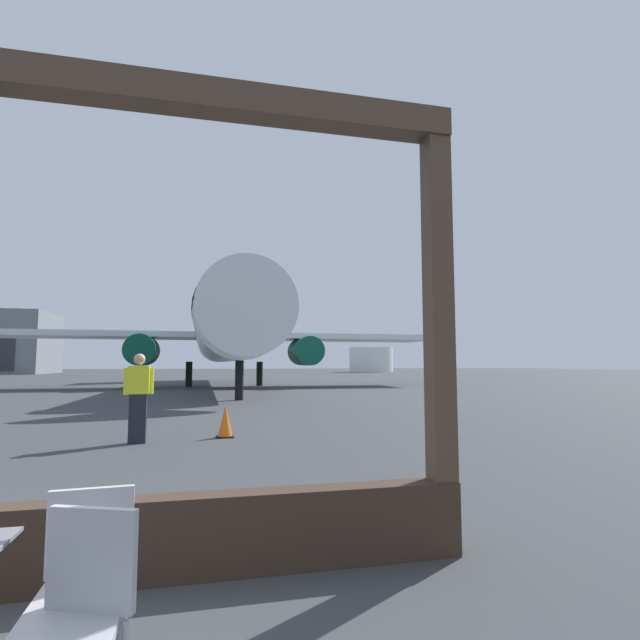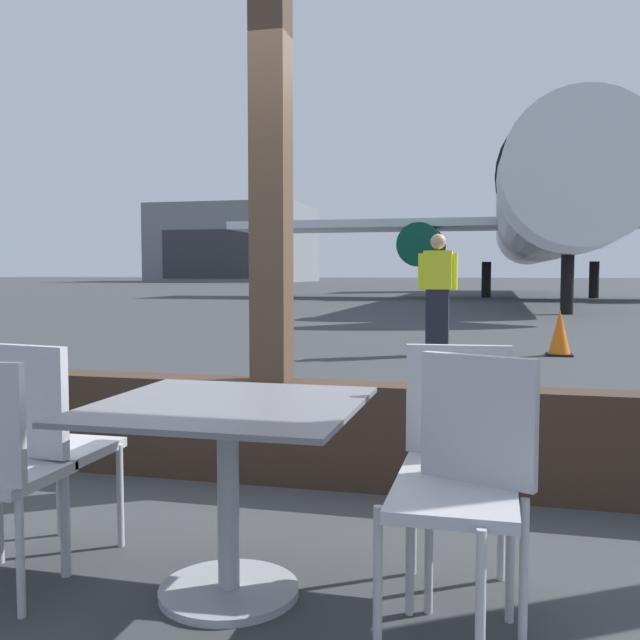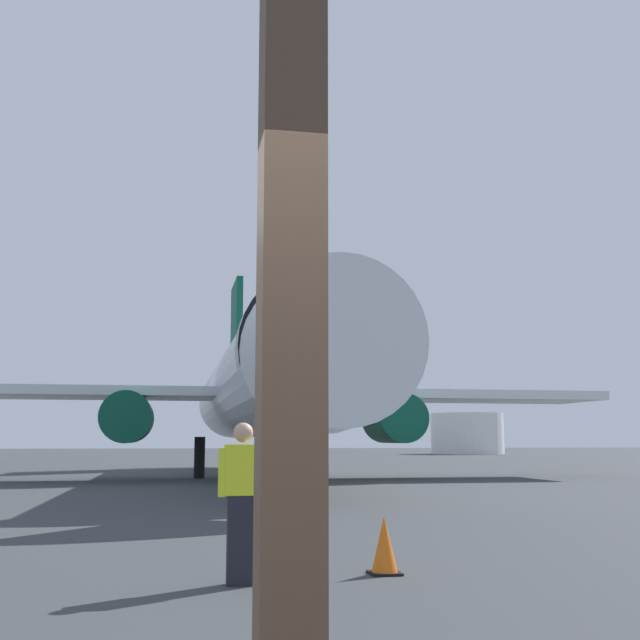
{
  "view_description": "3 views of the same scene",
  "coord_description": "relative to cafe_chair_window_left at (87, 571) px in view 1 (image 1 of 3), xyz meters",
  "views": [
    {
      "loc": [
        1.62,
        -3.81,
        1.54
      ],
      "look_at": [
        5.77,
        13.45,
        3.12
      ],
      "focal_mm": 27.57,
      "sensor_mm": 36.0,
      "label": 1
    },
    {
      "loc": [
        1.23,
        -3.86,
        1.2
      ],
      "look_at": [
        0.34,
        -0.24,
        0.95
      ],
      "focal_mm": 40.18,
      "sensor_mm": 36.0,
      "label": 2
    },
    {
      "loc": [
        -0.36,
        -2.43,
        1.55
      ],
      "look_at": [
        2.32,
        12.01,
        3.77
      ],
      "focal_mm": 44.59,
      "sensor_mm": 36.0,
      "label": 3
    }
  ],
  "objects": [
    {
      "name": "ground_plane",
      "position": [
        -1.1,
        41.16,
        -0.55
      ],
      "size": [
        220.0,
        220.0,
        0.0
      ],
      "primitive_type": "plane",
      "color": "#383A3D"
    },
    {
      "name": "fuel_storage_tank",
      "position": [
        31.26,
        84.41,
        1.71
      ],
      "size": [
        8.1,
        8.1,
        4.52
      ],
      "primitive_type": "cylinder",
      "color": "white",
      "rests_on": "ground"
    },
    {
      "name": "cafe_chair_aisle_left",
      "position": [
        0.04,
        -0.38,
        0.0
      ],
      "size": [
        0.5,
        0.5,
        0.92
      ],
      "color": "#B2B2B7",
      "rests_on": "ground"
    },
    {
      "name": "airplane",
      "position": [
        2.09,
        30.63,
        3.12
      ],
      "size": [
        28.49,
        31.81,
        10.68
      ],
      "color": "silver",
      "rests_on": "ground"
    },
    {
      "name": "ground_crew_worker",
      "position": [
        -0.68,
        7.63,
        0.35
      ],
      "size": [
        0.55,
        0.24,
        1.74
      ],
      "color": "black",
      "rests_on": "ground"
    },
    {
      "name": "traffic_cone",
      "position": [
        1.03,
        8.02,
        -0.24
      ],
      "size": [
        0.36,
        0.36,
        0.66
      ],
      "color": "orange",
      "rests_on": "ground"
    },
    {
      "name": "cafe_chair_window_left",
      "position": [
        0.0,
        0.0,
        0.0
      ],
      "size": [
        0.42,
        0.42,
        0.91
      ],
      "color": "#B2B2B7",
      "rests_on": "ground"
    }
  ]
}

